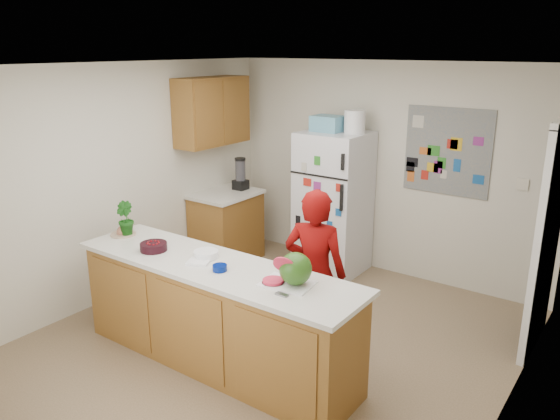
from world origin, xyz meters
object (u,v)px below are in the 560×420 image
Objects in this scene: cherry_bowl at (154,247)px; refrigerator at (333,203)px; person at (315,274)px; watermelon at (295,269)px.

refrigerator is at bearing 80.82° from cherry_bowl.
refrigerator is 7.18× the size of cherry_bowl.
person reaches higher than cherry_bowl.
person is at bearing -64.29° from refrigerator.
refrigerator reaches higher than watermelon.
person is at bearing 29.99° from cherry_bowl.
watermelon is at bearing 93.74° from person.
watermelon is (1.03, -2.33, 0.21)m from refrigerator.
person is (0.84, -1.74, -0.09)m from refrigerator.
watermelon is (0.19, -0.59, 0.30)m from person.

